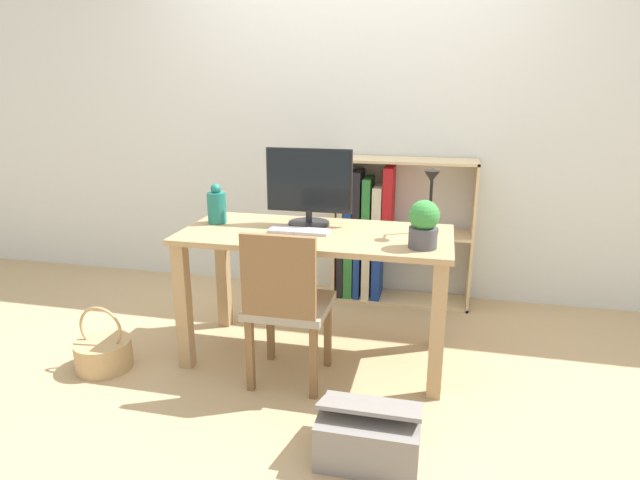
{
  "coord_description": "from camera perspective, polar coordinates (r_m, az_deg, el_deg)",
  "views": [
    {
      "loc": [
        0.64,
        -2.66,
        1.49
      ],
      "look_at": [
        0.0,
        0.1,
        0.66
      ],
      "focal_mm": 30.0,
      "sensor_mm": 36.0,
      "label": 1
    }
  ],
  "objects": [
    {
      "name": "potted_plant",
      "position": [
        2.58,
        11.0,
        1.7
      ],
      "size": [
        0.15,
        0.15,
        0.23
      ],
      "color": "#4C4C51",
      "rests_on": "desk"
    },
    {
      "name": "desk",
      "position": [
        2.87,
        -0.45,
        -1.75
      ],
      "size": [
        1.43,
        0.65,
        0.73
      ],
      "color": "tan",
      "rests_on": "ground_plane"
    },
    {
      "name": "keyboard",
      "position": [
        2.83,
        -2.24,
        0.99
      ],
      "size": [
        0.32,
        0.11,
        0.02
      ],
      "color": "#B2B2B7",
      "rests_on": "desk"
    },
    {
      "name": "wall_back",
      "position": [
        3.82,
        3.49,
        13.53
      ],
      "size": [
        8.0,
        0.05,
        2.6
      ],
      "color": "silver",
      "rests_on": "ground_plane"
    },
    {
      "name": "bookshelf",
      "position": [
        3.75,
        5.94,
        0.85
      ],
      "size": [
        0.94,
        0.28,
        1.0
      ],
      "color": "#D8BC8C",
      "rests_on": "ground_plane"
    },
    {
      "name": "monitor",
      "position": [
        2.94,
        -1.2,
        5.86
      ],
      "size": [
        0.48,
        0.23,
        0.42
      ],
      "color": "#232326",
      "rests_on": "desk"
    },
    {
      "name": "chair",
      "position": [
        2.66,
        -3.62,
        -6.68
      ],
      "size": [
        0.4,
        0.4,
        0.83
      ],
      "rotation": [
        0.0,
        0.0,
        -0.04
      ],
      "color": "#9E937F",
      "rests_on": "ground_plane"
    },
    {
      "name": "desk_lamp",
      "position": [
        2.79,
        11.73,
        4.65
      ],
      "size": [
        0.1,
        0.19,
        0.34
      ],
      "color": "black",
      "rests_on": "desk"
    },
    {
      "name": "storage_box",
      "position": [
        2.33,
        5.25,
        -19.92
      ],
      "size": [
        0.42,
        0.34,
        0.27
      ],
      "color": "gray",
      "rests_on": "ground_plane"
    },
    {
      "name": "basket",
      "position": [
        3.17,
        -22.1,
        -11.07
      ],
      "size": [
        0.3,
        0.3,
        0.36
      ],
      "color": "tan",
      "rests_on": "ground_plane"
    },
    {
      "name": "ground_plane",
      "position": [
        3.11,
        -0.42,
        -12.2
      ],
      "size": [
        10.0,
        10.0,
        0.0
      ],
      "primitive_type": "plane",
      "color": "tan"
    },
    {
      "name": "vase",
      "position": [
        3.05,
        -10.96,
        3.57
      ],
      "size": [
        0.1,
        0.1,
        0.22
      ],
      "color": "#1E7266",
      "rests_on": "desk"
    }
  ]
}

